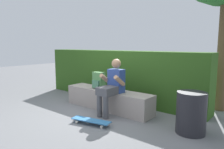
# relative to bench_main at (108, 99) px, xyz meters

# --- Properties ---
(ground_plane) EXTENTS (24.00, 24.00, 0.00)m
(ground_plane) POSITION_rel_bench_main_xyz_m (0.00, -0.42, -0.23)
(ground_plane) COLOR slate
(bench_main) EXTENTS (2.31, 0.49, 0.47)m
(bench_main) POSITION_rel_bench_main_xyz_m (0.00, 0.00, 0.00)
(bench_main) COLOR #9E928B
(bench_main) RESTS_ON ground
(person_skater) EXTENTS (0.49, 0.62, 1.22)m
(person_skater) POSITION_rel_bench_main_xyz_m (0.32, -0.22, 0.43)
(person_skater) COLOR #2D4793
(person_skater) RESTS_ON ground
(skateboard_near_person) EXTENTS (0.82, 0.37, 0.09)m
(skateboard_near_person) POSITION_rel_bench_main_xyz_m (0.40, -0.96, -0.16)
(skateboard_near_person) COLOR teal
(skateboard_near_person) RESTS_ON ground
(backpack_on_bench) EXTENTS (0.28, 0.23, 0.40)m
(backpack_on_bench) POSITION_rel_bench_main_xyz_m (-0.28, -0.01, 0.43)
(backpack_on_bench) COLOR #51894C
(backpack_on_bench) RESTS_ON bench_main
(hedge_row) EXTENTS (5.00, 0.53, 1.37)m
(hedge_row) POSITION_rel_bench_main_xyz_m (-0.40, 0.86, 0.45)
(hedge_row) COLOR #2C521A
(hedge_row) RESTS_ON ground
(trash_bin) EXTENTS (0.50, 0.50, 0.73)m
(trash_bin) POSITION_rel_bench_main_xyz_m (2.02, -0.13, 0.13)
(trash_bin) COLOR #232328
(trash_bin) RESTS_ON ground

